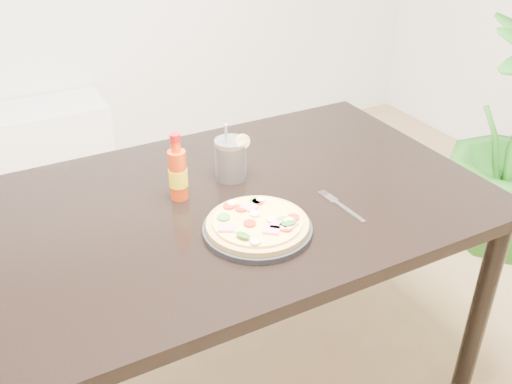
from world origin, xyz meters
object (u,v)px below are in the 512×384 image
dining_table (236,222)px  hot_sauce_bottle (178,173)px  pizza (258,223)px  plate (257,229)px  cola_cup (231,160)px  fork (340,205)px

dining_table → hot_sauce_bottle: (-0.14, 0.07, 0.16)m
dining_table → hot_sauce_bottle: bearing=152.5°
dining_table → hot_sauce_bottle: hot_sauce_bottle is taller
dining_table → pizza: pizza is taller
plate → cola_cup: size_ratio=1.53×
hot_sauce_bottle → cola_cup: 0.18m
plate → fork: plate is taller
dining_table → plate: plate is taller
dining_table → plate: bearing=-98.6°
cola_cup → fork: size_ratio=0.97×
plate → pizza: 0.02m
hot_sauce_bottle → plate: bearing=-65.9°
cola_cup → fork: (0.19, -0.28, -0.06)m
dining_table → hot_sauce_bottle: 0.22m
plate → fork: size_ratio=1.48×
pizza → cola_cup: bearing=77.3°
hot_sauce_bottle → cola_cup: hot_sauce_bottle is taller
dining_table → plate: 0.20m
hot_sauce_bottle → dining_table: bearing=-27.5°
plate → pizza: size_ratio=1.07×
hot_sauce_bottle → cola_cup: size_ratio=1.07×
plate → fork: (0.26, 0.00, -0.01)m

